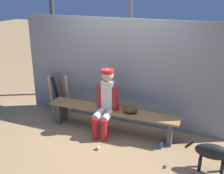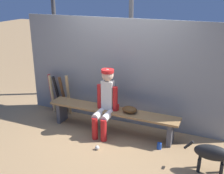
# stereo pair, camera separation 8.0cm
# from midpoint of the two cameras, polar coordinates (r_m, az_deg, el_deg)

# --- Properties ---
(ground_plane) EXTENTS (30.00, 30.00, 0.00)m
(ground_plane) POSITION_cam_midpoint_polar(r_m,az_deg,el_deg) (5.47, 0.42, -9.02)
(ground_plane) COLOR #9E7A51
(chainlink_fence) EXTENTS (4.24, 0.03, 2.10)m
(chainlink_fence) POSITION_cam_midpoint_polar(r_m,az_deg,el_deg) (5.48, 2.44, 2.95)
(chainlink_fence) COLOR gray
(chainlink_fence) RESTS_ON ground_plane
(dugout_bench) EXTENTS (2.55, 0.36, 0.46)m
(dugout_bench) POSITION_cam_midpoint_polar(r_m,az_deg,el_deg) (5.31, 0.43, -5.59)
(dugout_bench) COLOR olive
(dugout_bench) RESTS_ON ground_plane
(player_seated) EXTENTS (0.41, 0.55, 1.24)m
(player_seated) POSITION_cam_midpoint_polar(r_m,az_deg,el_deg) (5.12, -0.92, -2.78)
(player_seated) COLOR silver
(player_seated) RESTS_ON ground_plane
(baseball_glove) EXTENTS (0.28, 0.20, 0.12)m
(baseball_glove) POSITION_cam_midpoint_polar(r_m,az_deg,el_deg) (5.13, 4.05, -4.63)
(baseball_glove) COLOR #593819
(baseball_glove) RESTS_ON dugout_bench
(bat_wood_tan) EXTENTS (0.09, 0.17, 0.91)m
(bat_wood_tan) POSITION_cam_midpoint_polar(r_m,az_deg,el_deg) (6.01, -8.52, -1.71)
(bat_wood_tan) COLOR tan
(bat_wood_tan) RESTS_ON ground_plane
(bat_wood_dark) EXTENTS (0.08, 0.27, 0.87)m
(bat_wood_dark) POSITION_cam_midpoint_polar(r_m,az_deg,el_deg) (6.12, -9.56, -1.60)
(bat_wood_dark) COLOR brown
(bat_wood_dark) RESTS_ON ground_plane
(bat_aluminum_black) EXTENTS (0.10, 0.27, 0.85)m
(bat_aluminum_black) POSITION_cam_midpoint_polar(r_m,az_deg,el_deg) (6.23, -10.71, -1.36)
(bat_aluminum_black) COLOR black
(bat_aluminum_black) RESTS_ON ground_plane
(bat_aluminum_red) EXTENTS (0.09, 0.15, 0.86)m
(bat_aluminum_red) POSITION_cam_midpoint_polar(r_m,az_deg,el_deg) (6.31, -11.90, -1.12)
(bat_aluminum_red) COLOR #B22323
(bat_aluminum_red) RESTS_ON ground_plane
(bat_wood_natural) EXTENTS (0.08, 0.15, 0.86)m
(bat_wood_natural) POSITION_cam_midpoint_polar(r_m,az_deg,el_deg) (6.25, -11.79, -1.33)
(bat_wood_natural) COLOR tan
(bat_wood_natural) RESTS_ON ground_plane
(baseball) EXTENTS (0.07, 0.07, 0.07)m
(baseball) POSITION_cam_midpoint_polar(r_m,az_deg,el_deg) (4.90, -2.54, -12.28)
(baseball) COLOR white
(baseball) RESTS_ON ground_plane
(cup_on_ground) EXTENTS (0.08, 0.08, 0.11)m
(cup_on_ground) POSITION_cam_midpoint_polar(r_m,az_deg,el_deg) (4.99, 10.10, -11.77)
(cup_on_ground) COLOR #1E47AD
(cup_on_ground) RESTS_ON ground_plane
(cup_on_bench) EXTENTS (0.08, 0.08, 0.11)m
(cup_on_bench) POSITION_cam_midpoint_polar(r_m,az_deg,el_deg) (5.23, 1.46, -4.15)
(cup_on_bench) COLOR red
(cup_on_bench) RESTS_ON dugout_bench
(dog) EXTENTS (0.84, 0.20, 0.49)m
(dog) POSITION_cam_midpoint_polar(r_m,az_deg,el_deg) (4.48, 20.99, -12.63)
(dog) COLOR black
(dog) RESTS_ON ground_plane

